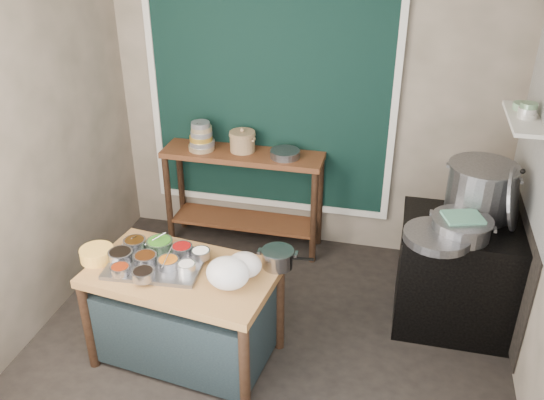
% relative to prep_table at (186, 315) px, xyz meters
% --- Properties ---
extents(floor, '(3.50, 3.00, 0.02)m').
position_rel_prep_table_xyz_m(floor, '(0.53, 0.30, -0.39)').
color(floor, black).
rests_on(floor, ground).
extents(back_wall, '(3.50, 0.02, 2.80)m').
position_rel_prep_table_xyz_m(back_wall, '(0.53, 1.81, 1.02)').
color(back_wall, gray).
rests_on(back_wall, floor).
extents(left_wall, '(0.02, 3.00, 2.80)m').
position_rel_prep_table_xyz_m(left_wall, '(-1.23, 0.30, 1.02)').
color(left_wall, gray).
rests_on(left_wall, floor).
extents(curtain_panel, '(2.10, 0.02, 1.90)m').
position_rel_prep_table_xyz_m(curtain_panel, '(0.18, 1.77, 0.98)').
color(curtain_panel, black).
rests_on(curtain_panel, back_wall).
extents(curtain_frame, '(2.22, 0.03, 2.02)m').
position_rel_prep_table_xyz_m(curtain_frame, '(0.18, 1.76, 0.98)').
color(curtain_frame, beige).
rests_on(curtain_frame, back_wall).
extents(soot_patch, '(0.01, 1.30, 1.30)m').
position_rel_prep_table_xyz_m(soot_patch, '(2.27, 0.95, 0.32)').
color(soot_patch, black).
rests_on(soot_patch, right_wall).
extents(wall_shelf, '(0.22, 0.70, 0.03)m').
position_rel_prep_table_xyz_m(wall_shelf, '(2.16, 1.15, 1.23)').
color(wall_shelf, beige).
rests_on(wall_shelf, right_wall).
extents(prep_table, '(1.33, 0.87, 0.75)m').
position_rel_prep_table_xyz_m(prep_table, '(0.00, 0.00, 0.00)').
color(prep_table, olive).
rests_on(prep_table, floor).
extents(back_counter, '(1.45, 0.40, 0.95)m').
position_rel_prep_table_xyz_m(back_counter, '(-0.02, 1.58, 0.10)').
color(back_counter, brown).
rests_on(back_counter, floor).
extents(stove_block, '(0.90, 0.68, 0.85)m').
position_rel_prep_table_xyz_m(stove_block, '(1.88, 0.85, 0.05)').
color(stove_block, black).
rests_on(stove_block, floor).
extents(stove_top, '(0.92, 0.69, 0.03)m').
position_rel_prep_table_xyz_m(stove_top, '(1.88, 0.85, 0.49)').
color(stove_top, black).
rests_on(stove_top, stove_block).
extents(condiment_tray, '(0.66, 0.50, 0.03)m').
position_rel_prep_table_xyz_m(condiment_tray, '(-0.19, 0.02, 0.39)').
color(condiment_tray, gray).
rests_on(condiment_tray, prep_table).
extents(condiment_bowls, '(0.67, 0.51, 0.07)m').
position_rel_prep_table_xyz_m(condiment_bowls, '(-0.21, 0.04, 0.44)').
color(condiment_bowls, gray).
rests_on(condiment_bowls, condiment_tray).
extents(yellow_basin, '(0.29, 0.29, 0.09)m').
position_rel_prep_table_xyz_m(yellow_basin, '(-0.61, -0.01, 0.42)').
color(yellow_basin, gold).
rests_on(yellow_basin, prep_table).
extents(saucepan, '(0.24, 0.24, 0.12)m').
position_rel_prep_table_xyz_m(saucepan, '(0.61, 0.21, 0.44)').
color(saucepan, gray).
rests_on(saucepan, prep_table).
extents(plastic_bag_a, '(0.30, 0.26, 0.21)m').
position_rel_prep_table_xyz_m(plastic_bag_a, '(0.36, -0.10, 0.48)').
color(plastic_bag_a, white).
rests_on(plastic_bag_a, prep_table).
extents(plastic_bag_b, '(0.26, 0.24, 0.17)m').
position_rel_prep_table_xyz_m(plastic_bag_b, '(0.43, 0.04, 0.46)').
color(plastic_bag_b, white).
rests_on(plastic_bag_b, prep_table).
extents(bowl_stack, '(0.23, 0.23, 0.26)m').
position_rel_prep_table_xyz_m(bowl_stack, '(-0.39, 1.55, 0.69)').
color(bowl_stack, tan).
rests_on(bowl_stack, back_counter).
extents(utensil_cup, '(0.15, 0.15, 0.08)m').
position_rel_prep_table_xyz_m(utensil_cup, '(-0.39, 1.53, 0.62)').
color(utensil_cup, gray).
rests_on(utensil_cup, back_counter).
extents(ceramic_crock, '(0.32, 0.32, 0.16)m').
position_rel_prep_table_xyz_m(ceramic_crock, '(-0.03, 1.61, 0.66)').
color(ceramic_crock, '#937250').
rests_on(ceramic_crock, back_counter).
extents(wide_bowl, '(0.34, 0.34, 0.07)m').
position_rel_prep_table_xyz_m(wide_bowl, '(0.37, 1.56, 0.61)').
color(wide_bowl, gray).
rests_on(wide_bowl, back_counter).
extents(stock_pot, '(0.64, 0.64, 0.40)m').
position_rel_prep_table_xyz_m(stock_pot, '(1.94, 1.02, 0.70)').
color(stock_pot, gray).
rests_on(stock_pot, stove_top).
extents(pot_lid, '(0.23, 0.47, 0.45)m').
position_rel_prep_table_xyz_m(pot_lid, '(2.14, 0.89, 0.73)').
color(pot_lid, gray).
rests_on(pot_lid, stove_top).
extents(steamer, '(0.54, 0.54, 0.14)m').
position_rel_prep_table_xyz_m(steamer, '(1.81, 0.68, 0.57)').
color(steamer, gray).
rests_on(steamer, stove_top).
extents(green_cloth, '(0.31, 0.27, 0.02)m').
position_rel_prep_table_xyz_m(green_cloth, '(1.81, 0.68, 0.65)').
color(green_cloth, '#509271').
rests_on(green_cloth, steamer).
extents(shallow_pan, '(0.58, 0.58, 0.06)m').
position_rel_prep_table_xyz_m(shallow_pan, '(1.65, 0.57, 0.54)').
color(shallow_pan, gray).
rests_on(shallow_pan, stove_top).
extents(shelf_bowl_stack, '(0.13, 0.13, 0.10)m').
position_rel_prep_table_xyz_m(shelf_bowl_stack, '(2.16, 1.14, 1.29)').
color(shelf_bowl_stack, silver).
rests_on(shelf_bowl_stack, wall_shelf).
extents(shelf_bowl_green, '(0.18, 0.18, 0.05)m').
position_rel_prep_table_xyz_m(shelf_bowl_green, '(2.16, 1.31, 1.26)').
color(shelf_bowl_green, gray).
rests_on(shelf_bowl_green, wall_shelf).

